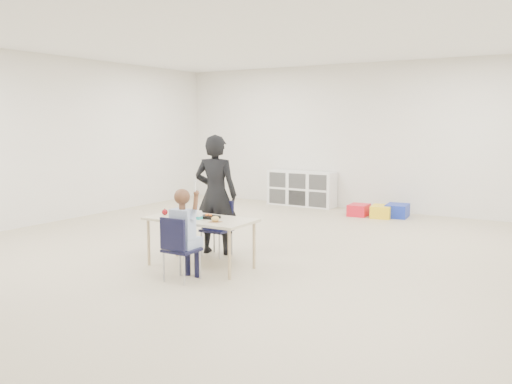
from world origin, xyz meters
The scene contains 16 objects.
room centered at (0.00, 0.00, 1.40)m, with size 9.00×9.02×2.80m.
table centered at (-0.09, -0.53, 0.29)m, with size 1.28×0.65×0.58m.
chair_near centered at (0.07, -1.06, 0.35)m, with size 0.34×0.32×0.70m, color black, non-canonical shape.
chair_far centered at (-0.24, 0.01, 0.35)m, with size 0.34×0.32×0.70m, color black, non-canonical shape.
child centered at (0.07, -1.06, 0.55)m, with size 0.47×0.47×1.10m, color #A6BCE1, non-canonical shape.
lunch_tray_near centered at (0.01, -0.49, 0.60)m, with size 0.22×0.16×0.03m, color black.
lunch_tray_far centered at (-0.44, -0.47, 0.60)m, with size 0.22×0.16×0.03m, color black.
milk_carton centered at (-0.04, -0.63, 0.63)m, with size 0.07×0.07×0.10m, color white.
bread_roll centered at (0.21, -0.64, 0.62)m, with size 0.09×0.09×0.07m, color #DAB159.
apple_near centered at (-0.18, -0.48, 0.62)m, with size 0.07×0.07×0.07m, color maroon.
apple_far centered at (-0.58, -0.58, 0.62)m, with size 0.07×0.07×0.07m, color maroon.
cubby_shelf centered at (-1.20, 4.28, 0.35)m, with size 1.40×0.40×0.70m, color white.
adult centered at (-0.32, 0.11, 0.77)m, with size 0.56×0.37×1.53m, color black.
bin_red centered at (0.22, 3.77, 0.10)m, with size 0.33×0.42×0.21m, color red.
bin_yellow centered at (0.64, 3.79, 0.11)m, with size 0.34×0.44×0.22m, color yellow.
bin_blue centered at (0.86, 3.98, 0.12)m, with size 0.37×0.47×0.23m, color #162BA5.
Camera 1 is at (3.71, -5.47, 1.69)m, focal length 38.00 mm.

